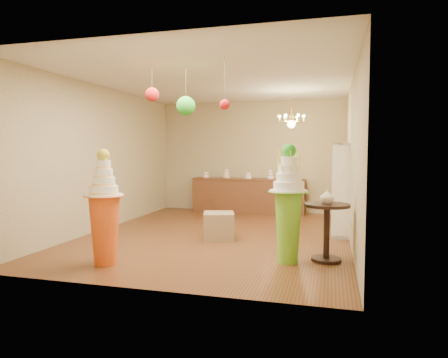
% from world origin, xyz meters
% --- Properties ---
extents(floor, '(6.50, 6.50, 0.00)m').
position_xyz_m(floor, '(0.00, 0.00, 0.00)').
color(floor, '#5A3118').
rests_on(floor, ground).
extents(ceiling, '(6.50, 6.50, 0.00)m').
position_xyz_m(ceiling, '(0.00, 0.00, 3.00)').
color(ceiling, silver).
rests_on(ceiling, ground).
extents(wall_back, '(5.00, 0.04, 3.00)m').
position_xyz_m(wall_back, '(0.00, 3.25, 1.50)').
color(wall_back, tan).
rests_on(wall_back, ground).
extents(wall_front, '(5.00, 0.04, 3.00)m').
position_xyz_m(wall_front, '(0.00, -3.25, 1.50)').
color(wall_front, tan).
rests_on(wall_front, ground).
extents(wall_left, '(0.04, 6.50, 3.00)m').
position_xyz_m(wall_left, '(-2.50, 0.00, 1.50)').
color(wall_left, tan).
rests_on(wall_left, ground).
extents(wall_right, '(0.04, 6.50, 3.00)m').
position_xyz_m(wall_right, '(2.50, 0.00, 1.50)').
color(wall_right, tan).
rests_on(wall_right, ground).
extents(pedestal_green, '(0.72, 0.72, 1.76)m').
position_xyz_m(pedestal_green, '(1.55, -1.64, 0.76)').
color(pedestal_green, '#6FBF2A').
rests_on(pedestal_green, floor).
extents(pedestal_orange, '(0.68, 0.68, 1.69)m').
position_xyz_m(pedestal_orange, '(-1.01, -2.43, 0.67)').
color(pedestal_orange, '#E0551A').
rests_on(pedestal_orange, floor).
extents(burlap_riser, '(0.69, 0.69, 0.51)m').
position_xyz_m(burlap_riser, '(0.14, -0.41, 0.25)').
color(burlap_riser, olive).
rests_on(burlap_riser, floor).
extents(sideboard, '(3.04, 0.54, 1.16)m').
position_xyz_m(sideboard, '(0.00, 2.97, 0.48)').
color(sideboard, brown).
rests_on(sideboard, floor).
extents(shelving_unit, '(0.33, 1.20, 1.80)m').
position_xyz_m(shelving_unit, '(2.34, 0.80, 0.90)').
color(shelving_unit, white).
rests_on(shelving_unit, floor).
extents(round_table, '(0.89, 0.89, 0.87)m').
position_xyz_m(round_table, '(2.10, -1.38, 0.56)').
color(round_table, black).
rests_on(round_table, floor).
extents(vase, '(0.25, 0.25, 0.22)m').
position_xyz_m(vase, '(2.10, -1.38, 0.98)').
color(vase, white).
rests_on(vase, round_table).
extents(pom_red_left, '(0.22, 0.22, 0.56)m').
position_xyz_m(pom_red_left, '(-0.59, -1.67, 2.55)').
color(pom_red_left, '#3C392B').
rests_on(pom_red_left, ceiling).
extents(pom_green_mid, '(0.30, 0.30, 0.78)m').
position_xyz_m(pom_green_mid, '(-0.09, -1.52, 2.37)').
color(pom_green_mid, '#3C392B').
rests_on(pom_green_mid, ceiling).
extents(pom_red_right, '(0.15, 0.15, 0.75)m').
position_xyz_m(pom_red_right, '(0.65, -1.90, 2.33)').
color(pom_red_right, '#3C392B').
rests_on(pom_red_right, ceiling).
extents(chandelier, '(0.68, 0.68, 0.85)m').
position_xyz_m(chandelier, '(1.28, 1.41, 2.30)').
color(chandelier, '#E1BA4F').
rests_on(chandelier, ceiling).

